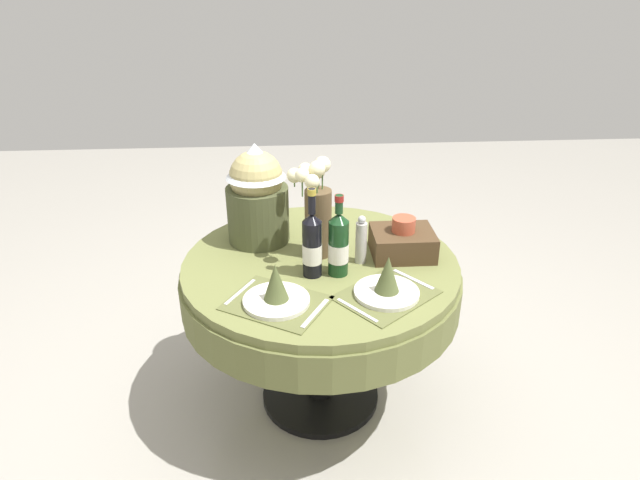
{
  "coord_description": "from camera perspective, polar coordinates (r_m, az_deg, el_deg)",
  "views": [
    {
      "loc": [
        -0.13,
        -1.96,
        1.81
      ],
      "look_at": [
        0.0,
        0.03,
        0.81
      ],
      "focal_mm": 30.7,
      "sensor_mm": 36.0,
      "label": 1
    }
  ],
  "objects": [
    {
      "name": "wine_bottle_centre",
      "position": [
        2.08,
        -0.82,
        -0.47
      ],
      "size": [
        0.08,
        0.08,
        0.36
      ],
      "color": "black",
      "rests_on": "dining_table"
    },
    {
      "name": "woven_basket_side_right",
      "position": [
        2.28,
        8.59,
        -0.14
      ],
      "size": [
        0.25,
        0.21,
        0.17
      ],
      "color": "#47331E",
      "rests_on": "dining_table"
    },
    {
      "name": "place_setting_right",
      "position": [
        2.0,
        7.01,
        -4.59
      ],
      "size": [
        0.43,
        0.42,
        0.16
      ],
      "color": "brown",
      "rests_on": "dining_table"
    },
    {
      "name": "pepper_mill",
      "position": [
        2.19,
        4.3,
        -0.09
      ],
      "size": [
        0.05,
        0.05,
        0.2
      ],
      "color": "#B7B2AD",
      "rests_on": "dining_table"
    },
    {
      "name": "place_setting_left",
      "position": [
        1.95,
        -4.6,
        -5.44
      ],
      "size": [
        0.42,
        0.4,
        0.16
      ],
      "color": "brown",
      "rests_on": "dining_table"
    },
    {
      "name": "gift_tub_back_left",
      "position": [
        2.33,
        -6.6,
        5.18
      ],
      "size": [
        0.27,
        0.27,
        0.44
      ],
      "color": "#474C2D",
      "rests_on": "dining_table"
    },
    {
      "name": "dining_table",
      "position": [
        2.3,
        0.05,
        -4.9
      ],
      "size": [
        1.15,
        1.15,
        0.73
      ],
      "color": "olive",
      "rests_on": "ground"
    },
    {
      "name": "flower_vase",
      "position": [
        2.2,
        -0.42,
        3.33
      ],
      "size": [
        0.18,
        0.26,
        0.42
      ],
      "color": "brown",
      "rests_on": "dining_table"
    },
    {
      "name": "ground",
      "position": [
        2.67,
        0.04,
        -15.94
      ],
      "size": [
        8.0,
        8.0,
        0.0
      ],
      "primitive_type": "plane",
      "color": "#9E998E"
    },
    {
      "name": "wine_bottle_left",
      "position": [
        2.09,
        1.93,
        -0.43
      ],
      "size": [
        0.08,
        0.08,
        0.33
      ],
      "color": "#143819",
      "rests_on": "dining_table"
    }
  ]
}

